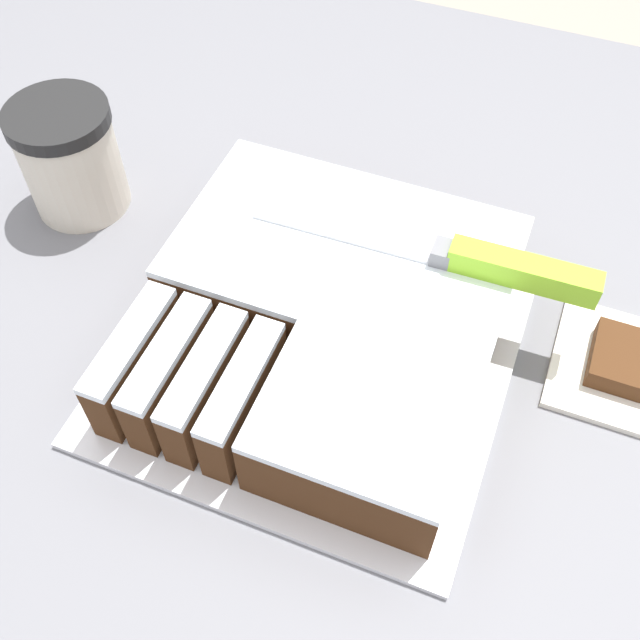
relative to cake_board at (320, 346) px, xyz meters
The scene contains 8 objects.
ground_plane 0.96m from the cake_board, 27.09° to the left, with size 8.00×8.00×0.00m, color #9E9384.
countertop 0.48m from the cake_board, 27.09° to the left, with size 1.40×1.10×0.96m.
cake_board is the anchor object (origin of this frame).
cake 0.04m from the cake_board, 47.51° to the left, with size 0.28×0.29×0.07m.
knife 0.16m from the cake_board, 31.08° to the left, with size 0.29×0.03×0.02m.
coffee_cup 0.30m from the cake_board, 164.31° to the left, with size 0.10×0.10×0.11m.
paper_napkin 0.26m from the cake_board, 15.91° to the left, with size 0.12×0.12×0.01m.
brownie 0.26m from the cake_board, 15.91° to the left, with size 0.06×0.06×0.02m.
Camera 1 is at (0.11, -0.36, 1.49)m, focal length 42.00 mm.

